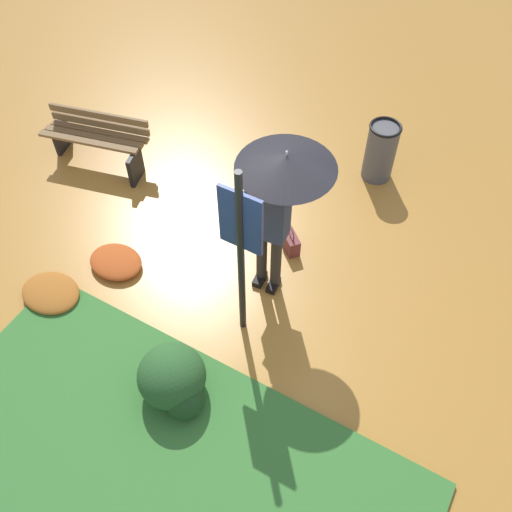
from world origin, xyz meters
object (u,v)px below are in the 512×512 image
Objects in this scene: handbag at (291,242)px; trash_bin at (381,151)px; person_with_umbrella at (279,189)px; info_sign_post at (241,240)px; park_bench at (97,139)px.

trash_bin is at bearing 76.49° from handbag.
trash_bin is (0.33, 2.28, -1.13)m from person_with_umbrella.
person_with_umbrella is at bearing 86.89° from info_sign_post.
person_with_umbrella is 2.57m from trash_bin.
handbag is 1.80m from trash_bin.
park_bench is 1.71× the size of trash_bin.
person_with_umbrella is 3.36m from park_bench.
park_bench is at bearing 177.79° from handbag.
trash_bin is (0.37, 2.94, -1.03)m from info_sign_post.
person_with_umbrella is 1.53m from handbag.
info_sign_post is 1.79m from handbag.
trash_bin is at bearing 25.30° from park_bench.
info_sign_post reaches higher than person_with_umbrella.
handbag is at bearing 98.65° from person_with_umbrella.
person_with_umbrella reaches higher than park_bench.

